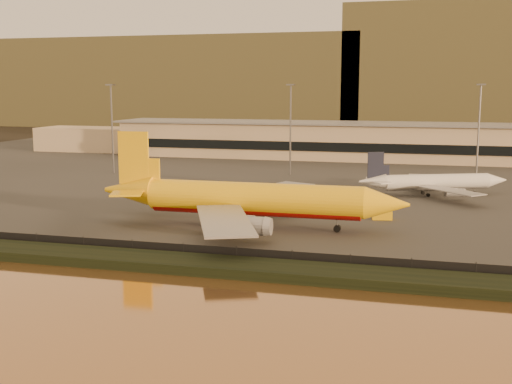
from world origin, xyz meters
TOP-DOWN VIEW (x-y plane):
  - ground at (0.00, 0.00)m, footprint 900.00×900.00m
  - embankment at (0.00, -17.00)m, footprint 320.00×7.00m
  - tarmac at (0.00, 95.00)m, footprint 320.00×220.00m
  - perimeter_fence at (0.00, -13.00)m, footprint 300.00×0.05m
  - terminal_building at (-14.52, 125.55)m, footprint 202.00×25.00m
  - apron_light_masts at (15.00, 75.00)m, footprint 152.20×12.20m
  - distant_hills at (-20.74, 340.00)m, footprint 470.00×160.00m
  - dhl_cargo_jet at (-2.56, 10.01)m, footprint 55.27×54.34m
  - white_narrowbody_jet at (29.16, 53.60)m, footprint 33.80×31.92m
  - gse_vehicle_yellow at (19.71, 22.87)m, footprint 3.89×2.22m
  - gse_vehicle_white at (-15.42, 30.13)m, footprint 4.35×2.87m

SIDE VIEW (x-z plane):
  - ground at x=0.00m, z-range 0.00..0.00m
  - tarmac at x=0.00m, z-range 0.00..0.20m
  - embankment at x=0.00m, z-range 0.00..1.40m
  - gse_vehicle_yellow at x=19.71m, z-range 0.20..1.86m
  - gse_vehicle_white at x=-15.42m, z-range 0.20..2.00m
  - perimeter_fence at x=0.00m, z-range 0.20..2.40m
  - white_narrowbody_jet at x=29.16m, z-range -1.85..8.31m
  - dhl_cargo_jet at x=-2.56m, z-range -3.14..13.43m
  - terminal_building at x=-14.52m, z-range -0.05..12.55m
  - apron_light_masts at x=15.00m, z-range 3.00..28.40m
  - distant_hills at x=-20.74m, z-range -3.61..66.39m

